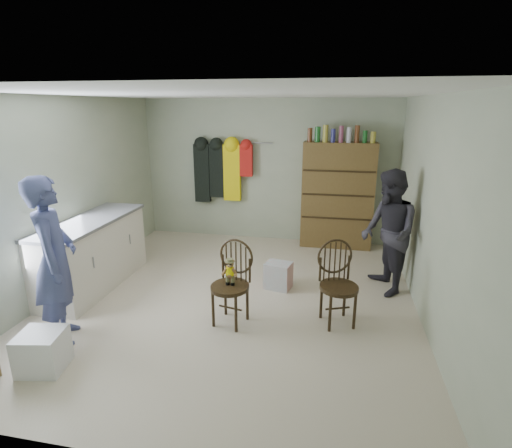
% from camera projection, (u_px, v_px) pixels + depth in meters
% --- Properties ---
extents(ground_plane, '(5.00, 5.00, 0.00)m').
position_uv_depth(ground_plane, '(234.00, 298.00, 5.13)').
color(ground_plane, beige).
rests_on(ground_plane, ground).
extents(room_walls, '(5.00, 5.00, 5.00)m').
position_uv_depth(room_walls, '(242.00, 170.00, 5.18)').
color(room_walls, '#ADB396').
rests_on(room_walls, ground).
extents(counter, '(0.64, 1.86, 0.94)m').
position_uv_depth(counter, '(93.00, 253.00, 5.36)').
color(counter, silver).
rests_on(counter, ground).
extents(plastic_tub, '(0.45, 0.44, 0.37)m').
position_uv_depth(plastic_tub, '(42.00, 351.00, 3.71)').
color(plastic_tub, white).
rests_on(plastic_tub, ground).
extents(chair_front, '(0.51, 0.51, 0.96)m').
position_uv_depth(chair_front, '(232.00, 278.00, 4.44)').
color(chair_front, '#3F2C16').
rests_on(chair_front, ground).
extents(chair_far, '(0.55, 0.55, 0.95)m').
position_uv_depth(chair_far, '(337.00, 280.00, 4.44)').
color(chair_far, '#3F2C16').
rests_on(chair_far, ground).
extents(striped_bag, '(0.39, 0.33, 0.36)m').
position_uv_depth(striped_bag, '(278.00, 275.00, 5.37)').
color(striped_bag, '#E57E72').
rests_on(striped_bag, ground).
extents(person_left, '(0.67, 0.76, 1.75)m').
position_uv_depth(person_left, '(55.00, 261.00, 4.01)').
color(person_left, '#444B7D').
rests_on(person_left, ground).
extents(person_right, '(0.80, 0.92, 1.62)m').
position_uv_depth(person_right, '(388.00, 233.00, 5.11)').
color(person_right, '#2D2B33').
rests_on(person_right, ground).
extents(dresser, '(1.20, 0.39, 2.08)m').
position_uv_depth(dresser, '(337.00, 195.00, 6.79)').
color(dresser, brown).
rests_on(dresser, ground).
extents(coat_rack, '(1.42, 0.12, 1.09)m').
position_uv_depth(coat_rack, '(221.00, 171.00, 7.17)').
color(coat_rack, '#99999E').
rests_on(coat_rack, ground).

